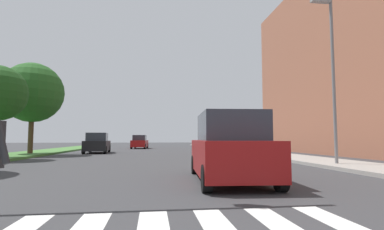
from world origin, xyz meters
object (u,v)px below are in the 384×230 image
Objects in this scene: tree_distant at (33,93)px; sedan_distant at (140,142)px; sedan_midblock at (97,144)px; suv_crossing at (229,149)px; street_lamp_right at (331,64)px.

tree_distant is 1.50× the size of sedan_distant.
sedan_midblock is 11.81m from sedan_distant.
tree_distant is at bearing 126.82° from suv_crossing.
tree_distant is 19.18m from suv_crossing.
sedan_midblock is at bearing 111.13° from suv_crossing.
tree_distant is at bearing -117.38° from sedan_distant.
sedan_distant is (3.13, 11.39, -0.02)m from sedan_midblock.
street_lamp_right is at bearing -69.53° from sedan_distant.
suv_crossing is (-5.75, -3.73, -3.66)m from street_lamp_right.
sedan_midblock is (4.31, 2.97, -3.90)m from tree_distant.
tree_distant reaches higher than sedan_midblock.
street_lamp_right is at bearing 32.96° from suv_crossing.
sedan_distant is at bearing 97.43° from suv_crossing.
sedan_midblock is at bearing 131.65° from street_lamp_right.
street_lamp_right is (17.02, -11.33, -0.11)m from tree_distant.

